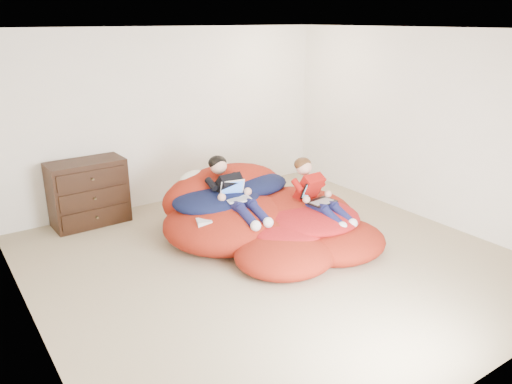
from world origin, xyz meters
name	(u,v)px	position (x,y,z in m)	size (l,w,h in m)	color
room_shell	(272,242)	(0.00, 0.00, 0.22)	(5.10, 5.10, 2.77)	tan
dresser	(88,193)	(-1.36, 2.24, 0.43)	(0.97, 0.55, 0.87)	black
beanbag_pile	(264,218)	(0.30, 0.58, 0.26)	(2.46, 2.44, 0.88)	#A92413
cream_pillow	(196,182)	(-0.24, 1.34, 0.62)	(0.47, 0.30, 0.30)	silver
older_boy	(231,189)	(-0.07, 0.76, 0.66)	(0.32, 1.13, 0.64)	black
younger_boy	(315,191)	(0.81, 0.22, 0.62)	(0.30, 0.99, 0.67)	#B4150F
laptop_white	(236,194)	(-0.07, 0.65, 0.62)	(0.33, 0.34, 0.21)	silver
laptop_black	(317,196)	(0.81, 0.17, 0.56)	(0.36, 0.37, 0.24)	black
power_adapter	(204,222)	(-0.58, 0.52, 0.42)	(0.16, 0.16, 0.06)	silver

